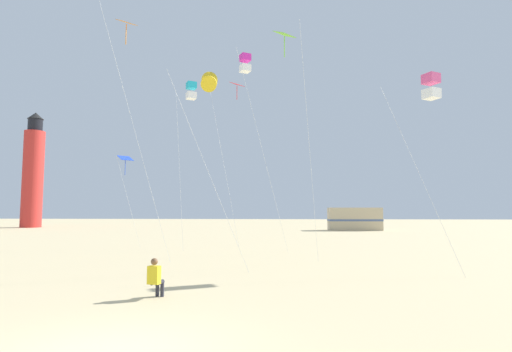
{
  "coord_description": "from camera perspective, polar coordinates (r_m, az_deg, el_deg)",
  "views": [
    {
      "loc": [
        3.09,
        -6.79,
        2.57
      ],
      "look_at": [
        1.84,
        11.17,
        4.08
      ],
      "focal_mm": 27.99,
      "sensor_mm": 36.0,
      "label": 1
    }
  ],
  "objects": [
    {
      "name": "kite_tube_gold",
      "position": [
        19.22,
        -6.66,
        13.16
      ],
      "size": [
        3.45,
        3.28,
        9.19
      ],
      "color": "silver",
      "rests_on": "ground"
    },
    {
      "name": "rv_van_tan",
      "position": [
        51.16,
        13.91,
        -5.99
      ],
      "size": [
        6.54,
        2.65,
        2.8
      ],
      "rotation": [
        0.0,
        0.0,
        0.05
      ],
      "color": "#C6B28C",
      "rests_on": "ground"
    },
    {
      "name": "kite_box_cyan",
      "position": [
        27.65,
        -9.24,
        11.9
      ],
      "size": [
        1.49,
        1.49,
        11.08
      ],
      "color": "silver",
      "rests_on": "ground"
    },
    {
      "name": "kite_diamond_lime",
      "position": [
        21.28,
        4.37,
        18.24
      ],
      "size": [
        2.24,
        2.34,
        11.65
      ],
      "color": "silver",
      "rests_on": "ground"
    },
    {
      "name": "kite_diamond_orange",
      "position": [
        22.96,
        -17.94,
        18.89
      ],
      "size": [
        3.27,
        3.27,
        12.55
      ],
      "color": "silver",
      "rests_on": "ground"
    },
    {
      "name": "kite_box_rainbow",
      "position": [
        20.11,
        23.75,
        11.61
      ],
      "size": [
        2.71,
        2.71,
        8.7
      ],
      "color": "silver",
      "rests_on": "ground"
    },
    {
      "name": "kite_diamond_blue",
      "position": [
        29.21,
        -18.15,
        2.05
      ],
      "size": [
        1.88,
        1.88,
        6.35
      ],
      "color": "silver",
      "rests_on": "ground"
    },
    {
      "name": "kite_diamond_scarlet",
      "position": [
        30.99,
        -2.91,
        11.95
      ],
      "size": [
        2.71,
        2.71,
        12.31
      ],
      "color": "silver",
      "rests_on": "ground"
    },
    {
      "name": "lighthouse_distant",
      "position": [
        66.37,
        -29.25,
        0.36
      ],
      "size": [
        2.8,
        2.8,
        16.8
      ],
      "color": "red",
      "rests_on": "ground"
    },
    {
      "name": "kite_flyer_standing",
      "position": [
        12.33,
        -14.17,
        -13.8
      ],
      "size": [
        0.41,
        0.55,
        1.16
      ],
      "rotation": [
        0.0,
        0.0,
        2.92
      ],
      "color": "yellow",
      "rests_on": "ground"
    },
    {
      "name": "kite_box_magenta",
      "position": [
        26.47,
        -1.54,
        15.76
      ],
      "size": [
        3.08,
        3.08,
        12.47
      ],
      "color": "silver",
      "rests_on": "ground"
    }
  ]
}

